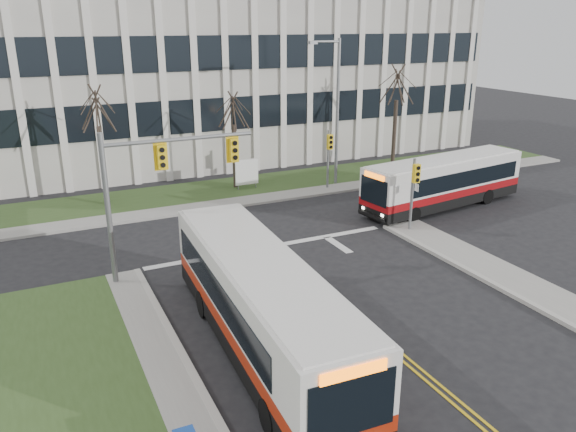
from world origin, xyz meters
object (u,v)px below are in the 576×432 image
at_px(streetlight, 335,105).
at_px(bus_cross, 444,183).
at_px(bus_main, 261,307).
at_px(directory_sign, 247,172).

distance_m(streetlight, bus_cross, 8.39).
bearing_deg(bus_main, bus_cross, 34.19).
bearing_deg(bus_main, streetlight, 56.14).
xyz_separation_m(directory_sign, bus_main, (-6.36, -17.33, 0.39)).
height_order(streetlight, bus_main, streetlight).
relative_size(streetlight, bus_main, 0.79).
distance_m(streetlight, directory_sign, 6.96).
bearing_deg(directory_sign, bus_main, -110.15).
relative_size(bus_main, bus_cross, 1.11).
bearing_deg(directory_sign, bus_cross, -42.03).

